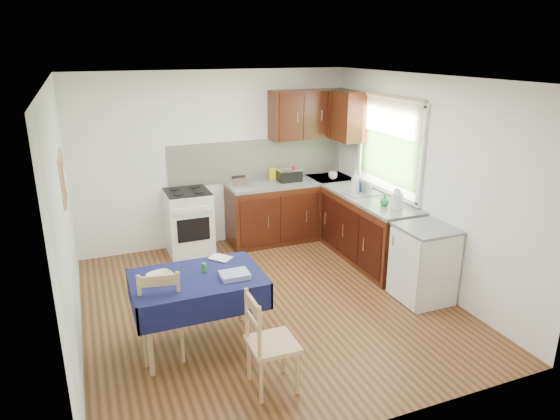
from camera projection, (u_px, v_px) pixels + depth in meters
name	position (u px, v px, depth m)	size (l,w,h in m)	color
floor	(268.00, 303.00, 5.70)	(4.20, 4.20, 0.00)	#442B12
ceiling	(266.00, 78.00, 4.92)	(4.00, 4.20, 0.02)	white
wall_back	(216.00, 160.00, 7.16)	(4.00, 0.02, 2.50)	white
wall_front	(373.00, 281.00, 3.46)	(4.00, 0.02, 2.50)	white
wall_left	(64.00, 223.00, 4.60)	(0.02, 4.20, 2.50)	silver
wall_right	(422.00, 181.00, 6.02)	(0.02, 4.20, 2.50)	white
base_cabinets	(325.00, 220.00, 7.16)	(1.90, 2.30, 0.86)	black
worktop_back	(291.00, 182.00, 7.39)	(1.90, 0.60, 0.04)	slate
worktop_right	(370.00, 199.00, 6.60)	(0.60, 1.70, 0.04)	slate
worktop_corner	(330.00, 178.00, 7.62)	(0.60, 0.60, 0.04)	slate
splashback	(259.00, 160.00, 7.39)	(2.70, 0.02, 0.60)	white
upper_cabinets	(321.00, 115.00, 7.25)	(1.20, 0.85, 0.70)	black
stove	(189.00, 222.00, 6.97)	(0.60, 0.61, 0.92)	white
window	(389.00, 139.00, 6.50)	(0.04, 1.48, 1.26)	#2F5021
fridge	(424.00, 264.00, 5.68)	(0.58, 0.60, 0.89)	white
corkboard	(63.00, 178.00, 4.77)	(0.04, 0.62, 0.47)	tan
dining_table	(197.00, 286.00, 4.72)	(1.22, 0.83, 0.74)	#100E38
chair_far	(162.00, 311.00, 4.57)	(0.47, 0.47, 0.93)	tan
chair_near	(267.00, 340.00, 4.15)	(0.40, 0.40, 0.90)	tan
toaster	(239.00, 182.00, 6.99)	(0.23, 0.14, 0.18)	silver
sandwich_press	(289.00, 174.00, 7.38)	(0.33, 0.29, 0.19)	black
sauce_bottle	(294.00, 174.00, 7.28)	(0.05, 0.05, 0.23)	#B40E18
yellow_packet	(274.00, 174.00, 7.44)	(0.13, 0.09, 0.17)	yellow
dish_rack	(362.00, 192.00, 6.73)	(0.45, 0.34, 0.21)	gray
kettle	(397.00, 199.00, 6.13)	(0.15, 0.15, 0.25)	white
cup	(333.00, 176.00, 7.48)	(0.14, 0.14, 0.11)	silver
soap_bottle_a	(355.00, 182.00, 6.72)	(0.12, 0.13, 0.32)	white
soap_bottle_b	(360.00, 185.00, 6.79)	(0.09, 0.10, 0.21)	#1F52B5
soap_bottle_c	(385.00, 200.00, 6.21)	(0.12, 0.12, 0.15)	#24843C
plate_bowl	(160.00, 277.00, 4.61)	(0.24, 0.24, 0.06)	beige
book	(216.00, 261.00, 5.01)	(0.16, 0.22, 0.02)	white
spice_jar	(204.00, 268.00, 4.77)	(0.05, 0.05, 0.09)	#23822B
tea_towel	(235.00, 275.00, 4.67)	(0.27, 0.21, 0.05)	#293896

